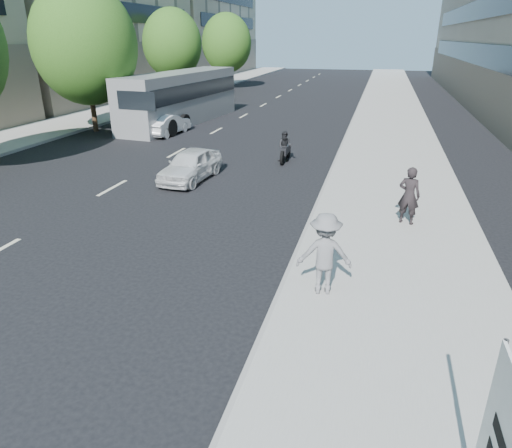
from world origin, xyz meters
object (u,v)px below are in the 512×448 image
(jogger, at_px, (325,254))
(pedestrian_woman, at_px, (409,196))
(white_sedan_mid, at_px, (167,124))
(white_sedan_near, at_px, (191,165))
(bus, at_px, (182,98))
(motorcycle, at_px, (285,148))

(jogger, relative_size, pedestrian_woman, 1.05)
(pedestrian_woman, distance_m, white_sedan_mid, 17.44)
(white_sedan_near, xyz_separation_m, bus, (-5.70, 12.32, 1.01))
(white_sedan_mid, relative_size, bus, 0.30)
(white_sedan_near, bearing_deg, motorcycle, 55.87)
(white_sedan_mid, bearing_deg, bus, -74.25)
(jogger, height_order, motorcycle, jogger)
(jogger, relative_size, bus, 0.15)
(white_sedan_mid, xyz_separation_m, bus, (-0.75, 3.98, 1.03))
(white_sedan_mid, bearing_deg, jogger, 130.29)
(jogger, xyz_separation_m, pedestrian_woman, (1.94, 4.71, -0.05))
(jogger, bearing_deg, white_sedan_mid, -65.17)
(white_sedan_near, relative_size, white_sedan_mid, 1.00)
(white_sedan_mid, bearing_deg, white_sedan_near, 125.84)
(white_sedan_mid, distance_m, bus, 4.18)
(bus, bearing_deg, jogger, -53.28)
(white_sedan_near, bearing_deg, white_sedan_mid, 125.32)
(pedestrian_woman, relative_size, white_sedan_near, 0.48)
(pedestrian_woman, bearing_deg, white_sedan_near, -2.87)
(jogger, relative_size, motorcycle, 0.91)
(jogger, xyz_separation_m, motorcycle, (-3.23, 11.59, -0.44))
(pedestrian_woman, xyz_separation_m, white_sedan_mid, (-13.25, 11.33, -0.43))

